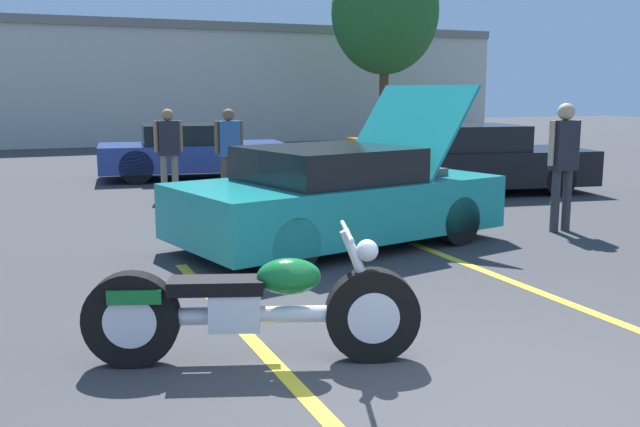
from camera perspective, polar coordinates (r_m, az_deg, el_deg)
ground_plane at (r=4.52m, az=15.23°, el=-15.91°), size 80.00×80.00×0.00m
parking_stripe_middle at (r=5.84m, az=-5.89°, el=-9.57°), size 0.12×5.02×0.01m
parking_stripe_back at (r=7.24m, az=17.43°, el=-6.14°), size 0.12×5.02×0.01m
far_building at (r=27.92m, az=-17.83°, el=10.17°), size 32.00×4.20×4.40m
tree_background at (r=25.25m, az=5.22°, el=15.75°), size 3.66×3.66×6.69m
motorcycle at (r=5.15m, az=-5.48°, el=-7.56°), size 2.31×1.03×0.98m
show_car_hood_open at (r=8.96m, az=1.47°, el=1.32°), size 4.37×2.78×2.01m
parked_car_mid_left_row at (r=16.22m, az=-10.25°, el=4.86°), size 4.25×2.29×1.20m
parked_car_right_row at (r=19.02m, az=8.94°, el=5.50°), size 4.46×2.36×1.13m
parked_car_mid_right_row at (r=13.94m, az=11.93°, el=4.13°), size 4.69×2.53×1.30m
spectator_near_motorcycle at (r=13.18m, az=-12.02°, el=5.32°), size 0.52×0.21×1.62m
spectator_by_show_car at (r=12.68m, az=-7.29°, el=5.32°), size 0.52×0.21×1.63m
spectator_midground at (r=10.35m, az=18.92°, el=4.42°), size 0.52×0.23×1.77m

